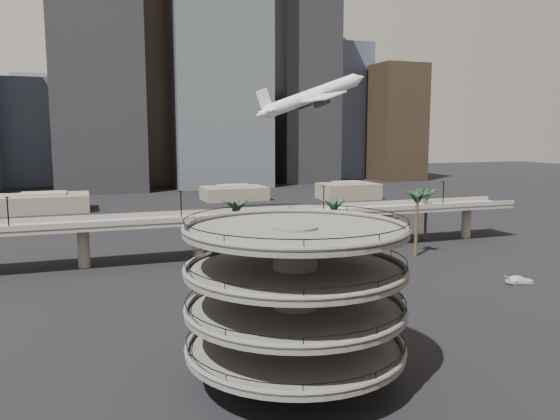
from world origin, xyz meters
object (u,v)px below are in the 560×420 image
object	(u,v)px
car_c	(520,280)
airborne_jet	(312,96)
parking_ramp	(295,290)
car_b	(386,294)
car_a	(386,307)
overpass	(250,220)

from	to	relation	value
car_c	airborne_jet	bearing A→B (deg)	31.33
parking_ramp	car_b	world-z (taller)	parking_ramp
car_b	car_c	world-z (taller)	car_b
airborne_jet	car_b	distance (m)	63.95
airborne_jet	car_b	size ratio (longest dim) A/B	6.07
car_b	parking_ramp	bearing A→B (deg)	132.37
airborne_jet	car_a	distance (m)	69.02
car_b	car_c	distance (m)	25.87
parking_ramp	overpass	distance (m)	60.46
car_c	overpass	bearing A→B (deg)	59.30
overpass	car_a	xyz separation A→B (m)	(7.46, -42.58, -6.57)
airborne_jet	car_a	xyz separation A→B (m)	(-13.23, -58.88, -33.50)
parking_ramp	car_a	world-z (taller)	parking_ramp
car_a	car_c	world-z (taller)	car_a
parking_ramp	overpass	xyz separation A→B (m)	(13.00, 59.00, -2.50)
car_a	car_c	xyz separation A→B (m)	(29.02, 5.30, -0.09)
parking_ramp	car_a	distance (m)	27.76
overpass	car_c	world-z (taller)	overpass
airborne_jet	car_c	bearing A→B (deg)	-76.08
parking_ramp	car_c	xyz separation A→B (m)	(49.48, 21.73, -9.16)
overpass	car_a	bearing A→B (deg)	-80.06
overpass	airborne_jet	distance (m)	37.67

